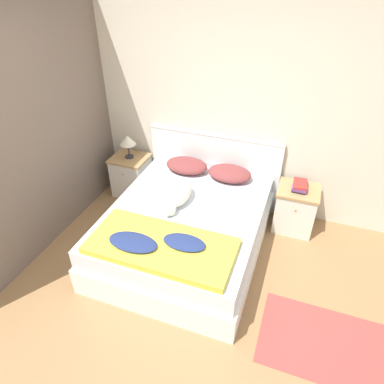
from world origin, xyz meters
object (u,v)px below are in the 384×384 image
Objects in this scene: pillow_left at (187,165)px; table_lamp at (128,141)px; book_stack at (300,186)px; nightstand_right at (295,209)px; pillow_right at (230,173)px; nightstand_left at (132,175)px; bed at (186,230)px; dog at (178,195)px.

pillow_left is 1.67× the size of table_lamp.
book_stack is 2.14m from table_lamp.
nightstand_right is 1.38m from pillow_left.
pillow_right is at bearing 0.00° from pillow_left.
nightstand_left is 0.51m from table_lamp.
table_lamp is at bearing 179.94° from book_stack.
pillow_right is (0.27, 0.74, 0.34)m from bed.
pillow_right is 2.15× the size of book_stack.
book_stack is at bearing 0.04° from nightstand_left.
nightstand_left is 0.87m from pillow_left.
dog is 2.05× the size of table_lamp.
nightstand_right is at bearing -19.70° from book_stack.
dog is (-1.19, -0.66, 0.34)m from nightstand_right.
pillow_left is (-0.27, 0.74, 0.34)m from bed.
table_lamp is (-0.95, 0.66, 0.17)m from dog.
pillow_left is 0.81× the size of dog.
pillow_right reaches higher than book_stack.
book_stack is at bearing 1.15° from pillow_left.
nightstand_right is 1.07× the size of pillow_right.
dog is (0.95, -0.66, 0.34)m from nightstand_left.
pillow_right is 0.74m from dog.
pillow_left is at bearing 180.00° from pillow_right.
nightstand_left is at bearing -179.96° from book_stack.
pillow_left reaches higher than bed.
dog is at bearing -34.95° from table_lamp.
pillow_left is at bearing 103.12° from dog.
dog reaches higher than bed.
dog is 1.36m from book_stack.
book_stack is (1.19, 0.66, -0.03)m from dog.
dog is at bearing -76.88° from pillow_left.
bed is at bearing -144.37° from book_stack.
nightstand_left is at bearing 145.20° from dog.
table_lamp is at bearing 145.05° from dog.
bed is 0.86m from pillow_left.
bed is 1.35m from book_stack.
nightstand_right is 1.40m from dog.
pillow_right is (0.54, 0.00, 0.00)m from pillow_left.
nightstand_left reaches higher than bed.
table_lamp reaches higher than book_stack.
book_stack is at bearing 1.93° from pillow_right.
pillow_left reaches higher than nightstand_left.
nightstand_right is 2.30× the size of book_stack.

